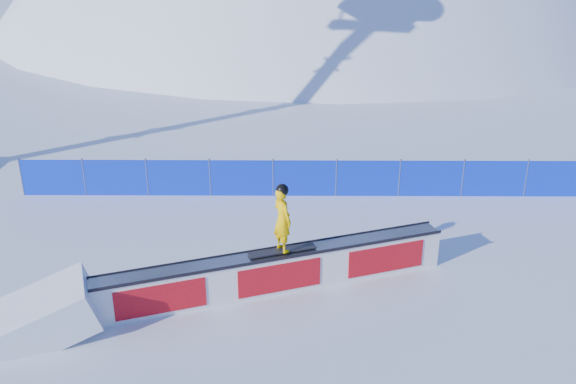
{
  "coord_description": "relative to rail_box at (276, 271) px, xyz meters",
  "views": [
    {
      "loc": [
        -2.4,
        -14.35,
        8.13
      ],
      "look_at": [
        -2.51,
        0.74,
        1.72
      ],
      "focal_mm": 40.0,
      "sensor_mm": 36.0,
      "label": 1
    }
  ],
  "objects": [
    {
      "name": "snow_hill",
      "position": [
        2.77,
        43.18,
        -18.5
      ],
      "size": [
        64.0,
        64.0,
        64.0
      ],
      "color": "white",
      "rests_on": "ground"
    },
    {
      "name": "rail_box",
      "position": [
        0.0,
        0.0,
        0.0
      ],
      "size": [
        8.18,
        3.4,
        1.02
      ],
      "rotation": [
        0.0,
        0.0,
        0.34
      ],
      "color": "white",
      "rests_on": "ground"
    },
    {
      "name": "ground",
      "position": [
        2.77,
        1.18,
        -0.5
      ],
      "size": [
        160.0,
        160.0,
        0.0
      ],
      "primitive_type": "plane",
      "color": "white",
      "rests_on": "ground"
    },
    {
      "name": "snow_ramp",
      "position": [
        -4.99,
        -1.78,
        -0.5
      ],
      "size": [
        2.92,
        2.34,
        1.58
      ],
      "primitive_type": null,
      "rotation": [
        0.0,
        -0.31,
        0.34
      ],
      "color": "white",
      "rests_on": "ground"
    },
    {
      "name": "snowboarder",
      "position": [
        0.15,
        0.05,
        1.35
      ],
      "size": [
        1.62,
        0.82,
        1.69
      ],
      "rotation": [
        0.0,
        0.0,
        2.16
      ],
      "color": "black",
      "rests_on": "rail_box"
    },
    {
      "name": "safety_fence",
      "position": [
        2.77,
        5.68,
        0.1
      ],
      "size": [
        22.05,
        0.05,
        1.3
      ],
      "color": "#0829D2",
      "rests_on": "ground"
    }
  ]
}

